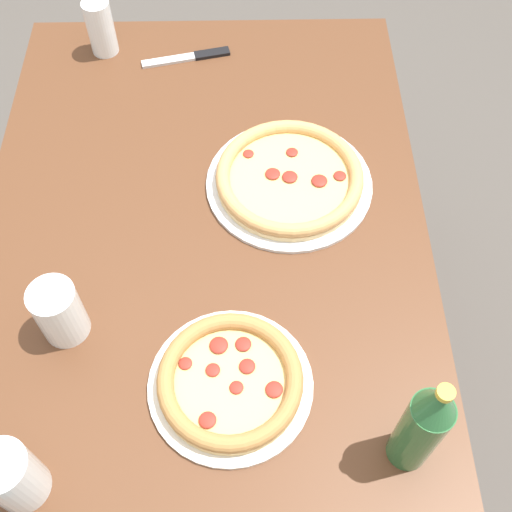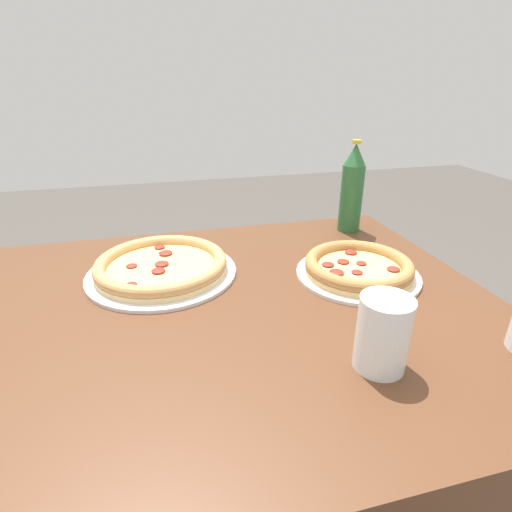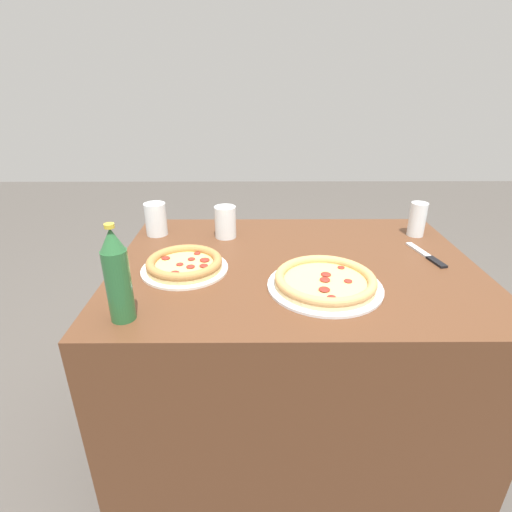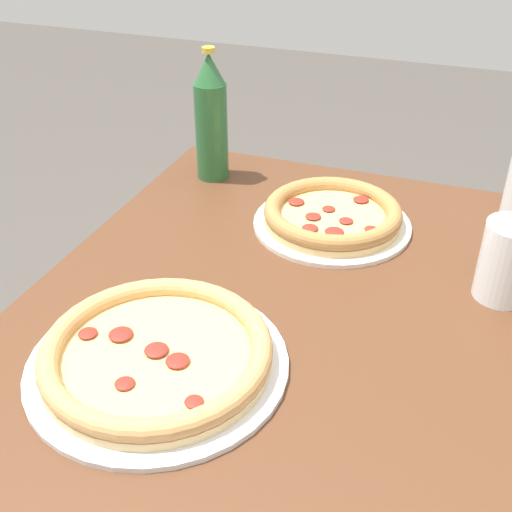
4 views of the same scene
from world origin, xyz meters
name	(u,v)px [view 1 (image 1 of 4)]	position (x,y,z in m)	size (l,w,h in m)	color
ground_plane	(221,363)	(0.00, 0.00, 0.00)	(8.00, 8.00, 0.00)	#4C4742
table	(214,303)	(0.00, 0.00, 0.36)	(1.17, 0.86, 0.72)	#56331E
pizza_pepperoni	(289,178)	(0.07, -0.17, 0.74)	(0.33, 0.33, 0.04)	silver
pizza_veggie	(230,381)	(-0.35, -0.05, 0.74)	(0.27, 0.27, 0.04)	silver
glass_orange_juice	(60,313)	(-0.24, 0.23, 0.78)	(0.08, 0.08, 0.12)	white
glass_water	(13,477)	(-0.51, 0.26, 0.78)	(0.08, 0.08, 0.12)	white
glass_iced_tea	(101,28)	(0.48, 0.24, 0.78)	(0.06, 0.06, 0.13)	white
beer_bottle	(423,426)	(-0.46, -0.33, 0.84)	(0.06, 0.06, 0.25)	#286033
knife	(190,57)	(0.45, 0.04, 0.73)	(0.07, 0.21, 0.01)	black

